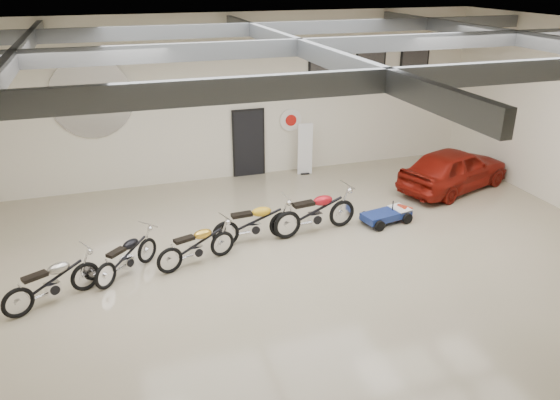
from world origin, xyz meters
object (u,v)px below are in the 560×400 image
object	(u,v)px
motorcycle_black	(126,255)
go_kart	(390,211)
motorcycle_red	(315,211)
vintage_car	(454,169)
banner_stand	(305,148)
motorcycle_yellow	(254,222)
motorcycle_silver	(51,281)
motorcycle_gold	(196,245)

from	to	relation	value
motorcycle_black	go_kart	bearing A→B (deg)	-37.46
motorcycle_red	vintage_car	size ratio (longest dim) A/B	0.59
motorcycle_black	motorcycle_red	xyz separation A→B (m)	(4.61, 0.68, 0.11)
banner_stand	motorcycle_black	xyz separation A→B (m)	(-5.86, -4.76, -0.40)
motorcycle_yellow	banner_stand	bearing A→B (deg)	51.83
banner_stand	motorcycle_silver	bearing A→B (deg)	-136.40
motorcycle_black	motorcycle_red	bearing A→B (deg)	-34.61
banner_stand	motorcycle_yellow	distance (m)	5.00
motorcycle_black	go_kart	size ratio (longest dim) A/B	1.11
motorcycle_yellow	vintage_car	distance (m)	6.75
banner_stand	go_kart	distance (m)	4.23
motorcycle_black	motorcycle_red	world-z (taller)	motorcycle_red
motorcycle_black	vintage_car	bearing A→B (deg)	-30.51
motorcycle_yellow	vintage_car	xyz separation A→B (m)	(6.59, 1.48, 0.11)
motorcycle_red	go_kart	bearing A→B (deg)	-8.84
banner_stand	vintage_car	size ratio (longest dim) A/B	0.46
motorcycle_gold	motorcycle_red	world-z (taller)	motorcycle_red
vintage_car	motorcycle_silver	bearing A→B (deg)	84.97
motorcycle_gold	vintage_car	world-z (taller)	vintage_car
go_kart	banner_stand	bearing A→B (deg)	90.97
banner_stand	motorcycle_black	world-z (taller)	banner_stand
motorcycle_black	motorcycle_red	size ratio (longest dim) A/B	0.80
banner_stand	motorcycle_silver	size ratio (longest dim) A/B	0.90
motorcycle_gold	go_kart	size ratio (longest dim) A/B	1.16
motorcycle_silver	go_kart	size ratio (longest dim) A/B	1.19
motorcycle_silver	banner_stand	bearing A→B (deg)	9.61
vintage_car	motorcycle_red	bearing A→B (deg)	86.93
motorcycle_silver	motorcycle_black	xyz separation A→B (m)	(1.46, 0.67, -0.04)
motorcycle_red	go_kart	world-z (taller)	motorcycle_red
banner_stand	vintage_car	bearing A→B (deg)	-27.91
banner_stand	motorcycle_silver	xyz separation A→B (m)	(-7.31, -5.43, -0.37)
motorcycle_silver	motorcycle_gold	distance (m)	3.04
motorcycle_yellow	go_kart	distance (m)	3.70
motorcycle_red	banner_stand	bearing A→B (deg)	65.03
banner_stand	motorcycle_yellow	world-z (taller)	banner_stand
motorcycle_yellow	vintage_car	world-z (taller)	vintage_car
motorcycle_yellow	motorcycle_red	bearing A→B (deg)	-2.57
motorcycle_silver	motorcycle_gold	xyz separation A→B (m)	(2.97, 0.67, -0.01)
banner_stand	go_kart	size ratio (longest dim) A/B	1.08
motorcycle_black	motorcycle_yellow	world-z (taller)	motorcycle_yellow
banner_stand	motorcycle_yellow	bearing A→B (deg)	-117.55
motorcycle_gold	motorcycle_yellow	xyz separation A→B (m)	(1.52, 0.66, 0.05)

